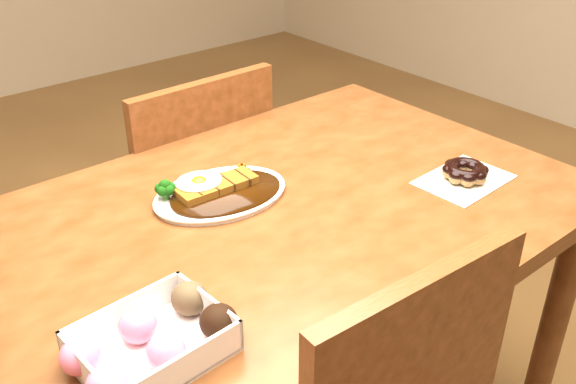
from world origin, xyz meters
TOP-DOWN VIEW (x-y plane):
  - table at (0.00, 0.00)m, footprint 1.20×0.80m
  - chair_far at (0.10, 0.53)m, footprint 0.43×0.43m
  - katsu_curry_plate at (-0.06, 0.11)m, footprint 0.29×0.22m
  - donut_box at (-0.38, -0.19)m, footprint 0.23×0.16m
  - pon_de_ring at (0.37, -0.16)m, footprint 0.20×0.14m

SIDE VIEW (x-z plane):
  - chair_far at x=0.10m, z-range 0.04..0.91m
  - table at x=0.00m, z-range 0.28..1.03m
  - katsu_curry_plate at x=-0.06m, z-range 0.74..0.79m
  - pon_de_ring at x=0.37m, z-range 0.75..0.79m
  - donut_box at x=-0.38m, z-range 0.75..0.81m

